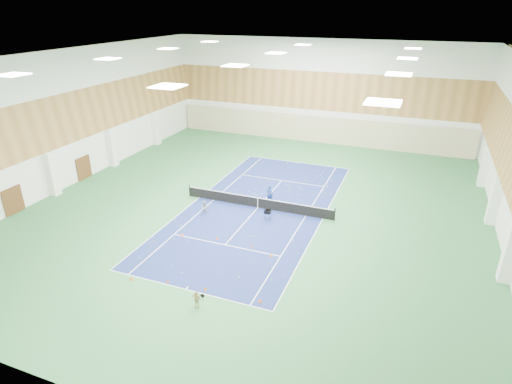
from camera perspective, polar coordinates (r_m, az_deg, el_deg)
ground at (r=35.50m, az=0.23°, el=-2.12°), size 40.00×40.00×0.00m
room_shell at (r=33.31m, az=0.25°, el=7.19°), size 36.00×40.00×12.00m
wood_cladding at (r=32.80m, az=0.26°, el=10.54°), size 36.00×40.00×8.00m
ceiling_light_grid at (r=32.12m, az=0.27°, el=17.36°), size 21.40×25.40×0.06m
court_surface at (r=35.50m, az=0.23°, el=-2.12°), size 10.97×23.77×0.01m
tennis_balls_scatter at (r=35.48m, az=0.23°, el=-2.06°), size 10.57×22.77×0.07m
tennis_net at (r=35.26m, az=0.24°, el=-1.32°), size 12.80×0.10×1.10m
back_curtain at (r=52.72m, az=8.08°, el=8.28°), size 35.40×0.16×3.20m
door_left_a at (r=39.34m, az=-29.65°, el=-1.00°), size 0.08×1.80×2.20m
door_left_b at (r=44.27m, az=-21.98°, el=3.01°), size 0.08×1.80×2.20m
coach at (r=36.18m, az=1.83°, el=-0.25°), size 0.59×0.40×1.57m
child_court at (r=34.45m, az=-6.83°, el=-2.08°), size 0.71×0.68×1.16m
child_apron at (r=24.64m, az=-7.97°, el=-13.97°), size 0.63×0.28×1.07m
ball_cart at (r=33.44m, az=1.56°, el=-3.05°), size 0.50×0.50×0.85m
cone_svc_a at (r=31.76m, az=-9.83°, el=-5.61°), size 0.21×0.21×0.24m
cone_svc_b at (r=31.04m, az=-5.19°, el=-6.10°), size 0.19×0.19×0.21m
cone_svc_c at (r=30.07m, az=-0.62°, el=-7.07°), size 0.18×0.18×0.19m
cone_svc_d at (r=28.96m, az=2.02°, el=-8.38°), size 0.21×0.21×0.23m
cone_base_a at (r=27.79m, az=-16.31°, el=-11.01°), size 0.20×0.20×0.22m
cone_base_b at (r=27.08m, az=-11.71°, el=-11.52°), size 0.18×0.18×0.20m
cone_base_c at (r=26.09m, az=-6.79°, el=-12.62°), size 0.20×0.20×0.22m
cone_base_d at (r=25.01m, az=0.58°, el=-14.26°), size 0.21×0.21×0.23m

